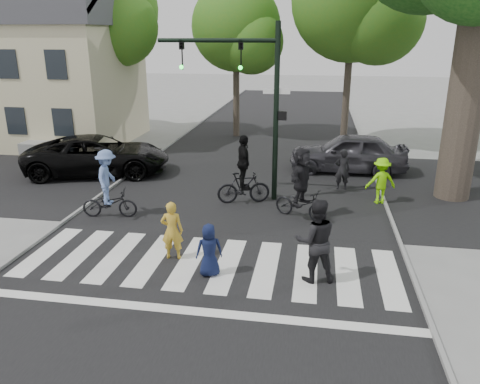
# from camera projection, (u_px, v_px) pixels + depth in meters

# --- Properties ---
(ground) EXTENTS (120.00, 120.00, 0.00)m
(ground) POSITION_uv_depth(u_px,v_px,m) (199.00, 283.00, 11.09)
(ground) COLOR gray
(ground) RESTS_ON ground
(road_stem) EXTENTS (10.00, 70.00, 0.01)m
(road_stem) POSITION_uv_depth(u_px,v_px,m) (235.00, 209.00, 15.76)
(road_stem) COLOR black
(road_stem) RESTS_ON ground
(road_cross) EXTENTS (70.00, 10.00, 0.01)m
(road_cross) POSITION_uv_depth(u_px,v_px,m) (248.00, 182.00, 18.56)
(road_cross) COLOR black
(road_cross) RESTS_ON ground
(curb_left) EXTENTS (0.10, 70.00, 0.10)m
(curb_left) POSITION_uv_depth(u_px,v_px,m) (95.00, 199.00, 16.52)
(curb_left) COLOR gray
(curb_left) RESTS_ON ground
(curb_right) EXTENTS (0.10, 70.00, 0.10)m
(curb_right) POSITION_uv_depth(u_px,v_px,m) (390.00, 217.00, 14.96)
(curb_right) COLOR gray
(curb_right) RESTS_ON ground
(crosswalk) EXTENTS (10.00, 3.85, 0.01)m
(crosswalk) POSITION_uv_depth(u_px,v_px,m) (205.00, 269.00, 11.70)
(crosswalk) COLOR silver
(crosswalk) RESTS_ON ground
(traffic_signal) EXTENTS (4.45, 0.29, 6.00)m
(traffic_signal) POSITION_uv_depth(u_px,v_px,m) (251.00, 88.00, 15.57)
(traffic_signal) COLOR black
(traffic_signal) RESTS_ON ground
(bg_tree_0) EXTENTS (5.46, 5.20, 8.97)m
(bg_tree_0) POSITION_uv_depth(u_px,v_px,m) (28.00, 24.00, 26.20)
(bg_tree_0) COLOR brown
(bg_tree_0) RESTS_ON ground
(bg_tree_1) EXTENTS (6.09, 5.80, 9.80)m
(bg_tree_1) POSITION_uv_depth(u_px,v_px,m) (107.00, 13.00, 24.77)
(bg_tree_1) COLOR brown
(bg_tree_1) RESTS_ON ground
(bg_tree_2) EXTENTS (5.04, 4.80, 8.40)m
(bg_tree_2) POSITION_uv_depth(u_px,v_px,m) (240.00, 30.00, 25.04)
(bg_tree_2) COLOR brown
(bg_tree_2) RESTS_ON ground
(bg_tree_3) EXTENTS (6.30, 6.00, 10.20)m
(bg_tree_3) POSITION_uv_depth(u_px,v_px,m) (360.00, 5.00, 22.47)
(bg_tree_3) COLOR brown
(bg_tree_3) RESTS_ON ground
(house) EXTENTS (8.40, 8.10, 8.82)m
(house) POSITION_uv_depth(u_px,v_px,m) (50.00, 70.00, 24.71)
(house) COLOR beige
(house) RESTS_ON ground
(pedestrian_woman) EXTENTS (0.61, 0.44, 1.58)m
(pedestrian_woman) POSITION_uv_depth(u_px,v_px,m) (172.00, 231.00, 12.05)
(pedestrian_woman) COLOR gold
(pedestrian_woman) RESTS_ON ground
(pedestrian_child) EXTENTS (0.75, 0.61, 1.33)m
(pedestrian_child) POSITION_uv_depth(u_px,v_px,m) (209.00, 250.00, 11.24)
(pedestrian_child) COLOR #0F1739
(pedestrian_child) RESTS_ON ground
(pedestrian_adult) EXTENTS (1.14, 0.97, 2.05)m
(pedestrian_adult) POSITION_uv_depth(u_px,v_px,m) (316.00, 240.00, 10.90)
(pedestrian_adult) COLOR black
(pedestrian_adult) RESTS_ON ground
(cyclist_left) EXTENTS (1.81, 1.22, 2.21)m
(cyclist_left) POSITION_uv_depth(u_px,v_px,m) (108.00, 188.00, 14.79)
(cyclist_left) COLOR black
(cyclist_left) RESTS_ON ground
(cyclist_mid) EXTENTS (1.90, 1.20, 2.39)m
(cyclist_mid) POSITION_uv_depth(u_px,v_px,m) (244.00, 176.00, 16.05)
(cyclist_mid) COLOR black
(cyclist_mid) RESTS_ON ground
(cyclist_right) EXTENTS (1.91, 1.76, 2.31)m
(cyclist_right) POSITION_uv_depth(u_px,v_px,m) (302.00, 187.00, 14.66)
(cyclist_right) COLOR black
(cyclist_right) RESTS_ON ground
(car_suv) EXTENTS (6.30, 4.05, 1.62)m
(car_suv) POSITION_uv_depth(u_px,v_px,m) (98.00, 155.00, 19.46)
(car_suv) COLOR black
(car_suv) RESTS_ON ground
(car_grey) EXTENTS (4.89, 2.01, 1.66)m
(car_grey) POSITION_uv_depth(u_px,v_px,m) (348.00, 153.00, 19.80)
(car_grey) COLOR #39373E
(car_grey) RESTS_ON ground
(bystander_hivis) EXTENTS (1.16, 0.84, 1.62)m
(bystander_hivis) POSITION_uv_depth(u_px,v_px,m) (381.00, 181.00, 16.06)
(bystander_hivis) COLOR #7CE906
(bystander_hivis) RESTS_ON ground
(bystander_dark) EXTENTS (0.60, 0.42, 1.56)m
(bystander_dark) POSITION_uv_depth(u_px,v_px,m) (342.00, 170.00, 17.51)
(bystander_dark) COLOR black
(bystander_dark) RESTS_ON ground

